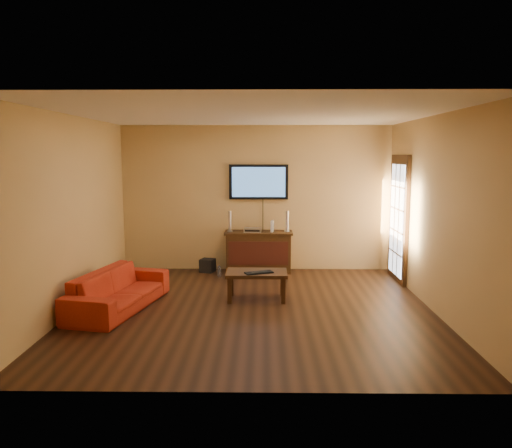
{
  "coord_description": "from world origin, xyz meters",
  "views": [
    {
      "loc": [
        0.13,
        -6.8,
        2.15
      ],
      "look_at": [
        0.03,
        0.8,
        1.1
      ],
      "focal_mm": 35.0,
      "sensor_mm": 36.0,
      "label": 1
    }
  ],
  "objects_px": {
    "media_console": "(259,252)",
    "coffee_table": "(257,276)",
    "av_receiver": "(253,230)",
    "sofa": "(118,283)",
    "speaker_left": "(230,222)",
    "subwoofer": "(208,265)",
    "bottle": "(219,272)",
    "television": "(259,182)",
    "keyboard": "(259,272)",
    "game_console": "(272,226)",
    "speaker_right": "(287,222)"
  },
  "relations": [
    {
      "from": "speaker_right",
      "to": "bottle",
      "type": "relative_size",
      "value": 1.78
    },
    {
      "from": "sofa",
      "to": "speaker_left",
      "type": "relative_size",
      "value": 4.91
    },
    {
      "from": "speaker_right",
      "to": "bottle",
      "type": "bearing_deg",
      "value": -160.5
    },
    {
      "from": "television",
      "to": "speaker_left",
      "type": "xyz_separation_m",
      "value": [
        -0.53,
        -0.2,
        -0.72
      ]
    },
    {
      "from": "speaker_right",
      "to": "keyboard",
      "type": "bearing_deg",
      "value": -104.72
    },
    {
      "from": "media_console",
      "to": "av_receiver",
      "type": "bearing_deg",
      "value": -161.81
    },
    {
      "from": "coffee_table",
      "to": "sofa",
      "type": "distance_m",
      "value": 2.0
    },
    {
      "from": "subwoofer",
      "to": "bottle",
      "type": "bearing_deg",
      "value": -40.54
    },
    {
      "from": "speaker_left",
      "to": "game_console",
      "type": "bearing_deg",
      "value": -1.25
    },
    {
      "from": "sofa",
      "to": "av_receiver",
      "type": "xyz_separation_m",
      "value": [
        1.84,
        2.24,
        0.43
      ]
    },
    {
      "from": "speaker_right",
      "to": "bottle",
      "type": "xyz_separation_m",
      "value": [
        -1.22,
        -0.43,
        -0.83
      ]
    },
    {
      "from": "subwoofer",
      "to": "bottle",
      "type": "distance_m",
      "value": 0.48
    },
    {
      "from": "sofa",
      "to": "media_console",
      "type": "bearing_deg",
      "value": -28.43
    },
    {
      "from": "coffee_table",
      "to": "speaker_left",
      "type": "height_order",
      "value": "speaker_left"
    },
    {
      "from": "sofa",
      "to": "subwoofer",
      "type": "xyz_separation_m",
      "value": [
        1.0,
        2.27,
        -0.25
      ]
    },
    {
      "from": "media_console",
      "to": "coffee_table",
      "type": "distance_m",
      "value": 1.79
    },
    {
      "from": "game_console",
      "to": "speaker_right",
      "type": "bearing_deg",
      "value": 19.58
    },
    {
      "from": "television",
      "to": "subwoofer",
      "type": "relative_size",
      "value": 4.54
    },
    {
      "from": "game_console",
      "to": "media_console",
      "type": "bearing_deg",
      "value": -175.1
    },
    {
      "from": "speaker_left",
      "to": "bottle",
      "type": "bearing_deg",
      "value": -112.66
    },
    {
      "from": "sofa",
      "to": "bottle",
      "type": "xyz_separation_m",
      "value": [
        1.25,
        1.86,
        -0.27
      ]
    },
    {
      "from": "television",
      "to": "keyboard",
      "type": "height_order",
      "value": "television"
    },
    {
      "from": "media_console",
      "to": "keyboard",
      "type": "xyz_separation_m",
      "value": [
        0.02,
        -1.89,
        0.06
      ]
    },
    {
      "from": "coffee_table",
      "to": "subwoofer",
      "type": "bearing_deg",
      "value": 117.74
    },
    {
      "from": "speaker_left",
      "to": "keyboard",
      "type": "relative_size",
      "value": 0.87
    },
    {
      "from": "coffee_table",
      "to": "subwoofer",
      "type": "relative_size",
      "value": 3.76
    },
    {
      "from": "speaker_left",
      "to": "keyboard",
      "type": "xyz_separation_m",
      "value": [
        0.55,
        -1.88,
        -0.49
      ]
    },
    {
      "from": "media_console",
      "to": "sofa",
      "type": "distance_m",
      "value": 2.99
    },
    {
      "from": "sofa",
      "to": "speaker_left",
      "type": "xyz_separation_m",
      "value": [
        1.42,
        2.27,
        0.57
      ]
    },
    {
      "from": "coffee_table",
      "to": "bottle",
      "type": "bearing_deg",
      "value": 116.47
    },
    {
      "from": "sofa",
      "to": "bottle",
      "type": "distance_m",
      "value": 2.26
    },
    {
      "from": "media_console",
      "to": "av_receiver",
      "type": "xyz_separation_m",
      "value": [
        -0.1,
        -0.03,
        0.41
      ]
    },
    {
      "from": "television",
      "to": "sofa",
      "type": "bearing_deg",
      "value": -128.23
    },
    {
      "from": "game_console",
      "to": "subwoofer",
      "type": "relative_size",
      "value": 0.87
    },
    {
      "from": "subwoofer",
      "to": "coffee_table",
      "type": "bearing_deg",
      "value": -44.63
    },
    {
      "from": "television",
      "to": "game_console",
      "type": "bearing_deg",
      "value": -41.24
    },
    {
      "from": "speaker_right",
      "to": "subwoofer",
      "type": "height_order",
      "value": "speaker_right"
    },
    {
      "from": "av_receiver",
      "to": "bottle",
      "type": "height_order",
      "value": "av_receiver"
    },
    {
      "from": "coffee_table",
      "to": "av_receiver",
      "type": "relative_size",
      "value": 2.88
    },
    {
      "from": "sofa",
      "to": "game_console",
      "type": "bearing_deg",
      "value": -32.21
    },
    {
      "from": "speaker_left",
      "to": "keyboard",
      "type": "distance_m",
      "value": 2.02
    },
    {
      "from": "speaker_right",
      "to": "bottle",
      "type": "distance_m",
      "value": 1.54
    },
    {
      "from": "media_console",
      "to": "television",
      "type": "xyz_separation_m",
      "value": [
        0.0,
        0.2,
        1.28
      ]
    },
    {
      "from": "speaker_right",
      "to": "av_receiver",
      "type": "height_order",
      "value": "speaker_right"
    },
    {
      "from": "television",
      "to": "keyboard",
      "type": "bearing_deg",
      "value": -89.33
    },
    {
      "from": "speaker_right",
      "to": "media_console",
      "type": "bearing_deg",
      "value": -177.69
    },
    {
      "from": "av_receiver",
      "to": "keyboard",
      "type": "height_order",
      "value": "av_receiver"
    },
    {
      "from": "media_console",
      "to": "television",
      "type": "bearing_deg",
      "value": 90.0
    },
    {
      "from": "television",
      "to": "sofa",
      "type": "xyz_separation_m",
      "value": [
        -1.95,
        -2.47,
        -1.29
      ]
    },
    {
      "from": "television",
      "to": "subwoofer",
      "type": "xyz_separation_m",
      "value": [
        -0.95,
        -0.2,
        -1.54
      ]
    }
  ]
}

